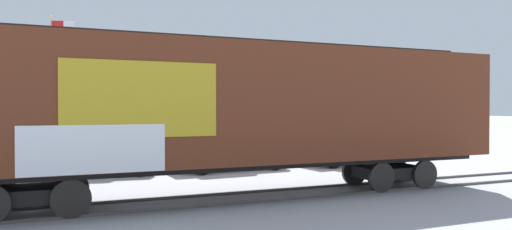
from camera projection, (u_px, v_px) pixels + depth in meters
The scene contains 8 objects.
ground_plane at pixel (255, 198), 13.27m from camera, with size 260.00×260.00×0.00m, color #B2B5BC.
track at pixel (277, 195), 13.56m from camera, with size 59.99×5.25×0.08m.
freight_car at pixel (238, 106), 13.06m from camera, with size 16.41×3.80×4.58m.
flagpole at pixel (54, 72), 22.58m from camera, with size 1.26×0.36×7.19m.
hillside at pixel (123, 99), 86.60m from camera, with size 139.49×29.75×13.52m.
parked_car_green at pixel (102, 153), 17.77m from camera, with size 4.18×2.16×1.67m.
parked_car_white at pixel (231, 150), 19.23m from camera, with size 4.94×2.38×1.74m.
parked_car_tan at pixel (348, 147), 21.23m from camera, with size 4.78×2.49×1.59m.
Camera 1 is at (-4.26, -12.53, 2.58)m, focal length 32.20 mm.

